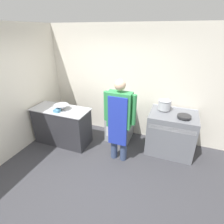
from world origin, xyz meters
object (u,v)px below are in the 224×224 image
person_cook (119,117)px  plastic_tub (57,111)px  fridge_unit (120,123)px  stock_pot (165,104)px  mixing_bowl (62,107)px  stove (171,133)px  saute_pan (184,116)px

person_cook → plastic_tub: (-1.45, -0.03, -0.08)m
fridge_unit → stock_pot: bearing=2.1°
stock_pot → person_cook: bearing=-133.3°
person_cook → stock_pot: bearing=46.7°
mixing_bowl → stock_pot: stock_pot is taller
stove → fridge_unit: (-1.23, 0.10, -0.04)m
fridge_unit → saute_pan: size_ratio=3.15×
person_cook → mixing_bowl: bearing=175.6°
stove → plastic_tub: bearing=-163.6°
fridge_unit → stock_pot: 1.19m
stove → mixing_bowl: (-2.42, -0.57, 0.48)m
stock_pot → saute_pan: size_ratio=1.00×
mixing_bowl → fridge_unit: bearing=29.5°
stove → saute_pan: 0.56m
mixing_bowl → plastic_tub: size_ratio=2.74×
stock_pot → stove: bearing=-30.9°
person_cook → plastic_tub: size_ratio=14.49×
person_cook → plastic_tub: bearing=-178.7°
fridge_unit → mixing_bowl: size_ratio=2.57×
person_cook → saute_pan: (1.19, 0.55, -0.03)m
plastic_tub → stock_pot: 2.38m
saute_pan → fridge_unit: bearing=170.9°
stove → plastic_tub: (-2.44, -0.72, 0.45)m
stove → person_cook: (-0.99, -0.68, 0.54)m
stove → person_cook: size_ratio=0.56×
person_cook → saute_pan: 1.31m
stove → stock_pot: bearing=149.1°
stove → fridge_unit: stove is taller
person_cook → stock_pot: 1.12m
saute_pan → mixing_bowl: bearing=-170.4°
fridge_unit → plastic_tub: size_ratio=7.03×
fridge_unit → mixing_bowl: mixing_bowl is taller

